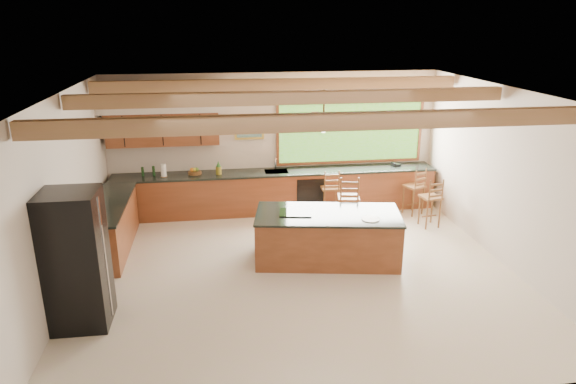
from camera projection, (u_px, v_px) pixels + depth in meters
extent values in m
plane|color=beige|center=(298.00, 271.00, 8.71)|extent=(7.20, 7.20, 0.00)
cube|color=beige|center=(274.00, 142.00, 11.27)|extent=(7.20, 0.04, 3.00)
cube|color=beige|center=(350.00, 286.00, 5.18)|extent=(7.20, 0.04, 3.00)
cube|color=beige|center=(63.00, 198.00, 7.74)|extent=(0.04, 6.50, 3.00)
cube|color=beige|center=(507.00, 178.00, 8.71)|extent=(0.04, 6.50, 3.00)
cube|color=#A98054|center=(299.00, 93.00, 7.75)|extent=(7.20, 6.50, 0.04)
cube|color=#906348|center=(320.00, 122.00, 6.29)|extent=(7.10, 0.15, 0.22)
cube|color=#906348|center=(294.00, 98.00, 8.26)|extent=(7.10, 0.15, 0.22)
cube|color=#906348|center=(280.00, 84.00, 9.95)|extent=(7.10, 0.15, 0.22)
cube|color=brown|center=(163.00, 129.00, 10.65)|extent=(2.30, 0.35, 0.70)
cube|color=beige|center=(160.00, 100.00, 10.39)|extent=(2.60, 0.50, 0.48)
cylinder|color=#FFEABF|center=(126.00, 112.00, 10.37)|extent=(0.10, 0.10, 0.01)
cylinder|color=#FFEABF|center=(196.00, 111.00, 10.56)|extent=(0.10, 0.10, 0.01)
cube|color=#65A73B|center=(350.00, 132.00, 11.42)|extent=(3.20, 0.04, 1.30)
cube|color=gold|center=(249.00, 127.00, 11.06)|extent=(0.64, 0.03, 0.54)
cube|color=#38664B|center=(249.00, 127.00, 11.04)|extent=(0.54, 0.01, 0.44)
cube|color=brown|center=(277.00, 192.00, 11.29)|extent=(7.00, 0.65, 0.88)
cube|color=black|center=(276.00, 172.00, 11.15)|extent=(7.04, 0.69, 0.04)
cube|color=brown|center=(110.00, 227.00, 9.39)|extent=(0.65, 2.35, 0.88)
cube|color=black|center=(108.00, 204.00, 9.24)|extent=(0.69, 2.39, 0.04)
cube|color=black|center=(311.00, 197.00, 11.09)|extent=(0.60, 0.02, 0.78)
cube|color=silver|center=(276.00, 172.00, 11.15)|extent=(0.50, 0.38, 0.03)
cylinder|color=silver|center=(275.00, 162.00, 11.28)|extent=(0.03, 0.03, 0.30)
cylinder|color=silver|center=(276.00, 158.00, 11.14)|extent=(0.03, 0.20, 0.03)
cylinder|color=white|center=(164.00, 171.00, 10.71)|extent=(0.11, 0.11, 0.28)
cylinder|color=#183917|center=(143.00, 172.00, 10.78)|extent=(0.05, 0.05, 0.20)
cylinder|color=#183917|center=(154.00, 171.00, 10.81)|extent=(0.06, 0.06, 0.21)
cube|color=black|center=(396.00, 164.00, 11.53)|extent=(0.21, 0.19, 0.08)
cube|color=brown|center=(327.00, 237.00, 9.02)|extent=(2.62, 1.54, 0.83)
cube|color=black|center=(328.00, 214.00, 8.88)|extent=(2.66, 1.59, 0.04)
cube|color=black|center=(296.00, 213.00, 8.88)|extent=(0.62, 0.52, 0.02)
cylinder|color=white|center=(371.00, 219.00, 8.60)|extent=(0.30, 0.30, 0.02)
cube|color=black|center=(76.00, 260.00, 6.93)|extent=(0.76, 0.74, 1.94)
cube|color=silver|center=(105.00, 258.00, 6.98)|extent=(0.02, 0.05, 1.78)
cube|color=brown|center=(348.00, 197.00, 10.15)|extent=(0.49, 0.49, 0.04)
cylinder|color=brown|center=(342.00, 218.00, 10.09)|extent=(0.04, 0.04, 0.69)
cylinder|color=brown|center=(358.00, 217.00, 10.14)|extent=(0.04, 0.04, 0.69)
cylinder|color=brown|center=(338.00, 212.00, 10.40)|extent=(0.04, 0.04, 0.69)
cylinder|color=brown|center=(354.00, 211.00, 10.45)|extent=(0.04, 0.04, 0.69)
cube|color=brown|center=(330.00, 188.00, 10.95)|extent=(0.38, 0.38, 0.04)
cylinder|color=brown|center=(324.00, 205.00, 10.89)|extent=(0.04, 0.04, 0.62)
cylinder|color=brown|center=(338.00, 204.00, 10.93)|extent=(0.04, 0.04, 0.62)
cylinder|color=brown|center=(321.00, 200.00, 11.17)|extent=(0.04, 0.04, 0.62)
cylinder|color=brown|center=(335.00, 200.00, 11.21)|extent=(0.04, 0.04, 0.62)
cube|color=brown|center=(431.00, 197.00, 10.41)|extent=(0.43, 0.43, 0.04)
cylinder|color=brown|center=(425.00, 215.00, 10.36)|extent=(0.04, 0.04, 0.61)
cylinder|color=brown|center=(439.00, 214.00, 10.40)|extent=(0.04, 0.04, 0.61)
cylinder|color=brown|center=(420.00, 210.00, 10.63)|extent=(0.04, 0.04, 0.61)
cylinder|color=brown|center=(433.00, 209.00, 10.67)|extent=(0.04, 0.04, 0.61)
cube|color=brown|center=(414.00, 186.00, 11.10)|extent=(0.50, 0.50, 0.04)
cylinder|color=brown|center=(409.00, 203.00, 11.04)|extent=(0.04, 0.04, 0.61)
cylinder|color=brown|center=(422.00, 202.00, 11.08)|extent=(0.04, 0.04, 0.61)
cylinder|color=brown|center=(404.00, 198.00, 11.32)|extent=(0.04, 0.04, 0.61)
cylinder|color=brown|center=(417.00, 198.00, 11.36)|extent=(0.04, 0.04, 0.61)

